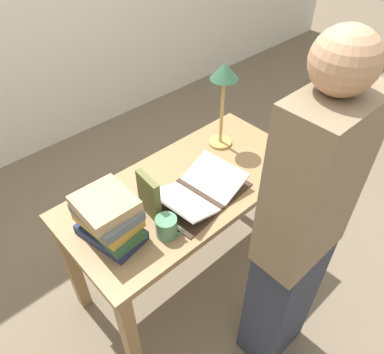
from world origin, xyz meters
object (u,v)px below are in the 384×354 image
(person_reader, at_px, (297,243))
(reading_lamp, at_px, (224,84))
(book_stack_tall, at_px, (108,218))
(book_standing_upright, at_px, (149,196))
(coffee_mug, at_px, (167,227))
(open_book, at_px, (200,192))

(person_reader, bearing_deg, reading_lamp, -113.98)
(person_reader, bearing_deg, book_stack_tall, -50.26)
(book_standing_upright, xyz_separation_m, coffee_mug, (-0.02, -0.14, -0.06))
(book_stack_tall, height_order, book_standing_upright, book_stack_tall)
(open_book, distance_m, reading_lamp, 0.56)
(open_book, height_order, book_standing_upright, book_standing_upright)
(book_stack_tall, height_order, coffee_mug, book_stack_tall)
(reading_lamp, bearing_deg, book_stack_tall, -169.83)
(person_reader, bearing_deg, book_standing_upright, -63.70)
(book_standing_upright, bearing_deg, book_stack_tall, -178.51)
(book_standing_upright, distance_m, person_reader, 0.65)
(book_standing_upright, height_order, coffee_mug, book_standing_upright)
(book_standing_upright, distance_m, coffee_mug, 0.16)
(reading_lamp, bearing_deg, open_book, -148.88)
(open_book, bearing_deg, book_standing_upright, 159.09)
(coffee_mug, relative_size, person_reader, 0.07)
(open_book, height_order, coffee_mug, coffee_mug)
(book_standing_upright, height_order, person_reader, person_reader)
(reading_lamp, relative_size, person_reader, 0.28)
(book_stack_tall, bearing_deg, coffee_mug, -40.04)
(book_standing_upright, relative_size, coffee_mug, 1.86)
(open_book, height_order, book_stack_tall, book_stack_tall)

